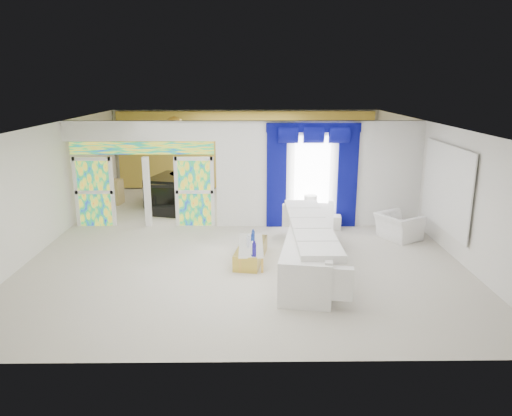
{
  "coord_description": "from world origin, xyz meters",
  "views": [
    {
      "loc": [
        0.17,
        -12.31,
        4.06
      ],
      "look_at": [
        0.3,
        -1.2,
        1.1
      ],
      "focal_mm": 33.58,
      "sensor_mm": 36.0,
      "label": 1
    }
  ],
  "objects_px": {
    "armchair": "(398,226)",
    "grand_piano": "(175,190)",
    "white_sofa": "(311,246)",
    "console_table": "(320,222)",
    "coffee_table": "(251,252)"
  },
  "relations": [
    {
      "from": "armchair",
      "to": "grand_piano",
      "type": "relative_size",
      "value": 0.55
    },
    {
      "from": "white_sofa",
      "to": "grand_piano",
      "type": "bearing_deg",
      "value": 134.41
    },
    {
      "from": "armchair",
      "to": "grand_piano",
      "type": "height_order",
      "value": "grand_piano"
    },
    {
      "from": "white_sofa",
      "to": "armchair",
      "type": "xyz_separation_m",
      "value": [
        2.55,
        1.82,
        -0.1
      ]
    },
    {
      "from": "console_table",
      "to": "white_sofa",
      "type": "bearing_deg",
      "value": -102.71
    },
    {
      "from": "coffee_table",
      "to": "armchair",
      "type": "relative_size",
      "value": 1.59
    },
    {
      "from": "console_table",
      "to": "grand_piano",
      "type": "xyz_separation_m",
      "value": [
        -4.54,
        2.91,
        0.29
      ]
    },
    {
      "from": "white_sofa",
      "to": "console_table",
      "type": "xyz_separation_m",
      "value": [
        0.62,
        2.76,
        -0.25
      ]
    },
    {
      "from": "console_table",
      "to": "coffee_table",
      "type": "bearing_deg",
      "value": -128.69
    },
    {
      "from": "coffee_table",
      "to": "grand_piano",
      "type": "height_order",
      "value": "grand_piano"
    },
    {
      "from": "grand_piano",
      "to": "console_table",
      "type": "bearing_deg",
      "value": -17.41
    },
    {
      "from": "white_sofa",
      "to": "coffee_table",
      "type": "bearing_deg",
      "value": 177.24
    },
    {
      "from": "white_sofa",
      "to": "console_table",
      "type": "distance_m",
      "value": 2.85
    },
    {
      "from": "armchair",
      "to": "console_table",
      "type": "bearing_deg",
      "value": 34.94
    },
    {
      "from": "coffee_table",
      "to": "console_table",
      "type": "bearing_deg",
      "value": 51.31
    }
  ]
}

